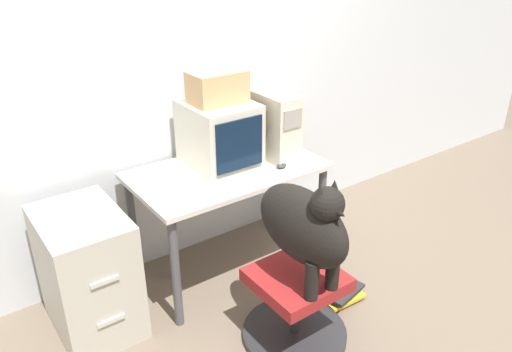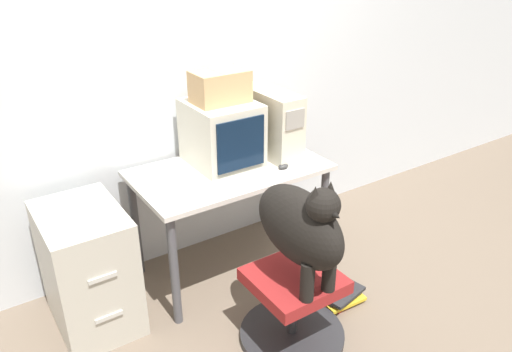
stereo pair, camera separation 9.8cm
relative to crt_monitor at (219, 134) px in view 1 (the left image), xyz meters
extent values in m
plane|color=#6B5B4C|center=(-0.01, -0.43, -0.92)|extent=(12.00, 12.00, 0.00)
cube|color=silver|center=(-0.01, 0.30, 0.38)|extent=(8.00, 0.05, 2.60)
cube|color=silver|center=(-0.01, -0.10, -0.21)|extent=(1.16, 0.67, 0.03)
cylinder|color=#4C4C51|center=(-0.54, -0.38, -0.57)|extent=(0.05, 0.05, 0.69)
cylinder|color=#4C4C51|center=(0.52, -0.38, -0.57)|extent=(0.05, 0.05, 0.69)
cylinder|color=#4C4C51|center=(-0.54, 0.19, -0.57)|extent=(0.05, 0.05, 0.69)
cylinder|color=#4C4C51|center=(0.52, 0.19, -0.57)|extent=(0.05, 0.05, 0.69)
cube|color=beige|center=(0.00, 0.00, 0.00)|extent=(0.38, 0.43, 0.39)
cube|color=black|center=(0.00, -0.22, 0.00)|extent=(0.31, 0.01, 0.30)
cube|color=beige|center=(0.33, -0.04, 0.01)|extent=(0.18, 0.49, 0.42)
cube|color=#9E998E|center=(0.33, -0.29, 0.11)|extent=(0.13, 0.01, 0.12)
cube|color=silver|center=(-0.03, -0.31, -0.18)|extent=(0.43, 0.14, 0.02)
cube|color=silver|center=(-0.03, -0.31, -0.17)|extent=(0.39, 0.12, 0.00)
ellipsoid|color=#333333|center=(0.26, -0.28, -0.18)|extent=(0.07, 0.05, 0.03)
cylinder|color=#262628|center=(-0.07, -0.84, -0.90)|extent=(0.57, 0.57, 0.04)
cylinder|color=#262628|center=(-0.07, -0.84, -0.72)|extent=(0.05, 0.05, 0.31)
cube|color=maroon|center=(-0.07, -0.84, -0.53)|extent=(0.44, 0.43, 0.07)
ellipsoid|color=black|center=(-0.07, -0.86, -0.19)|extent=(0.25, 0.59, 0.38)
cylinder|color=black|center=(-0.14, -1.02, -0.39)|extent=(0.07, 0.07, 0.21)
cylinder|color=black|center=(0.00, -1.02, -0.39)|extent=(0.07, 0.07, 0.21)
sphere|color=black|center=(-0.07, -1.02, 0.00)|extent=(0.16, 0.16, 0.16)
cone|color=black|center=(-0.07, -1.10, -0.01)|extent=(0.07, 0.08, 0.07)
cone|color=black|center=(-0.12, -1.02, 0.07)|extent=(0.06, 0.06, 0.07)
cone|color=black|center=(-0.03, -1.02, 0.07)|extent=(0.06, 0.06, 0.07)
torus|color=orange|center=(-0.07, -1.00, -0.06)|extent=(0.12, 0.12, 0.02)
cube|color=#B7B2A3|center=(-0.92, -0.10, -0.57)|extent=(0.42, 0.58, 0.71)
cube|color=beige|center=(-0.92, -0.39, -0.44)|extent=(0.15, 0.01, 0.02)
cube|color=beige|center=(-0.92, -0.39, -0.69)|extent=(0.15, 0.01, 0.02)
cube|color=tan|center=(0.00, 0.00, 0.29)|extent=(0.32, 0.21, 0.19)
cube|color=beige|center=(0.00, 0.00, 0.38)|extent=(0.04, 0.21, 0.00)
cube|color=red|center=(0.36, -0.74, -0.91)|extent=(0.26, 0.21, 0.02)
cube|color=gold|center=(0.35, -0.76, -0.89)|extent=(0.27, 0.21, 0.02)
cube|color=#262628|center=(0.35, -0.75, -0.87)|extent=(0.24, 0.16, 0.02)
cube|color=#262628|center=(0.36, -0.77, -0.85)|extent=(0.29, 0.23, 0.02)
camera|label=1|loc=(-1.48, -2.42, 1.09)|focal=35.00mm
camera|label=2|loc=(-1.40, -2.47, 1.09)|focal=35.00mm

